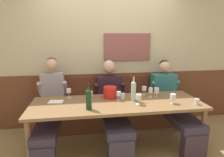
% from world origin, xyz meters
% --- Properties ---
extents(ground_plane, '(6.80, 6.80, 0.02)m').
position_xyz_m(ground_plane, '(0.00, 0.00, -0.01)').
color(ground_plane, olive).
rests_on(ground_plane, ground).
extents(room_wall_back, '(6.80, 0.12, 2.80)m').
position_xyz_m(room_wall_back, '(0.00, 1.09, 1.40)').
color(room_wall_back, '#C3B993').
rests_on(room_wall_back, ground).
extents(wood_wainscot_panel, '(6.80, 0.03, 0.99)m').
position_xyz_m(wood_wainscot_panel, '(0.00, 1.04, 0.49)').
color(wood_wainscot_panel, brown).
rests_on(wood_wainscot_panel, ground).
extents(wall_bench, '(2.78, 0.42, 0.94)m').
position_xyz_m(wall_bench, '(0.00, 0.83, 0.28)').
color(wall_bench, brown).
rests_on(wall_bench, ground).
extents(dining_table, '(2.48, 0.85, 0.74)m').
position_xyz_m(dining_table, '(0.00, 0.11, 0.67)').
color(dining_table, brown).
rests_on(dining_table, ground).
extents(person_center_right_seat, '(0.48, 1.30, 1.33)m').
position_xyz_m(person_center_right_seat, '(-1.00, 0.46, 0.64)').
color(person_center_right_seat, '#2B263A').
rests_on(person_center_right_seat, ground).
extents(person_left_seat, '(0.54, 1.31, 1.26)m').
position_xyz_m(person_left_seat, '(-0.02, 0.43, 0.61)').
color(person_left_seat, '#32303C').
rests_on(person_left_seat, ground).
extents(person_center_left_seat, '(0.54, 1.31, 1.25)m').
position_xyz_m(person_center_left_seat, '(1.01, 0.45, 0.60)').
color(person_center_left_seat, '#352834').
rests_on(person_center_left_seat, ground).
extents(ice_bucket, '(0.20, 0.20, 0.18)m').
position_xyz_m(ice_bucket, '(-0.07, 0.32, 0.83)').
color(ice_bucket, red).
rests_on(ice_bucket, dining_table).
extents(wine_bottle_amber_mid, '(0.07, 0.07, 0.36)m').
position_xyz_m(wine_bottle_amber_mid, '(0.25, 0.14, 0.90)').
color(wine_bottle_amber_mid, '#B1C4BE').
rests_on(wine_bottle_amber_mid, dining_table).
extents(wine_bottle_clear_water, '(0.08, 0.08, 0.35)m').
position_xyz_m(wine_bottle_clear_water, '(-0.42, -0.11, 0.89)').
color(wine_bottle_clear_water, '#183A1B').
rests_on(wine_bottle_clear_water, dining_table).
extents(wine_glass_right_end, '(0.08, 0.08, 0.14)m').
position_xyz_m(wine_glass_right_end, '(0.50, 0.40, 0.84)').
color(wine_glass_right_end, silver).
rests_on(wine_glass_right_end, dining_table).
extents(wine_glass_mid_left, '(0.08, 0.08, 0.15)m').
position_xyz_m(wine_glass_mid_left, '(0.28, -0.03, 0.85)').
color(wine_glass_mid_left, silver).
rests_on(wine_glass_mid_left, dining_table).
extents(wine_glass_center_rear, '(0.07, 0.07, 0.15)m').
position_xyz_m(wine_glass_center_rear, '(-0.71, 0.43, 0.85)').
color(wine_glass_center_rear, silver).
rests_on(wine_glass_center_rear, dining_table).
extents(wine_glass_center_front, '(0.08, 0.08, 0.14)m').
position_xyz_m(wine_glass_center_front, '(0.78, -0.06, 0.84)').
color(wine_glass_center_front, silver).
rests_on(wine_glass_center_front, dining_table).
extents(wine_glass_mid_right, '(0.06, 0.06, 0.14)m').
position_xyz_m(wine_glass_mid_right, '(0.04, 0.18, 0.84)').
color(wine_glass_mid_right, silver).
rests_on(wine_glass_mid_right, dining_table).
extents(wine_glass_left_end, '(0.08, 0.08, 0.13)m').
position_xyz_m(wine_glass_left_end, '(-0.38, 0.28, 0.83)').
color(wine_glass_left_end, silver).
rests_on(wine_glass_left_end, dining_table).
extents(wine_glass_by_bottle, '(0.08, 0.08, 0.14)m').
position_xyz_m(wine_glass_by_bottle, '(0.66, 0.28, 0.83)').
color(wine_glass_by_bottle, silver).
rests_on(wine_glass_by_bottle, dining_table).
extents(wine_glass_near_bucket, '(0.06, 0.06, 0.16)m').
position_xyz_m(wine_glass_near_bucket, '(0.56, 0.26, 0.85)').
color(wine_glass_near_bucket, silver).
rests_on(wine_glass_near_bucket, dining_table).
extents(water_tumbler_right, '(0.07, 0.07, 0.09)m').
position_xyz_m(water_tumbler_right, '(0.11, 0.24, 0.79)').
color(water_tumbler_right, silver).
rests_on(water_tumbler_right, dining_table).
extents(water_tumbler_center, '(0.06, 0.06, 0.08)m').
position_xyz_m(water_tumbler_center, '(1.10, -0.15, 0.78)').
color(water_tumbler_center, silver).
rests_on(water_tumbler_center, dining_table).
extents(tasting_sheet_left_guest, '(0.23, 0.18, 0.00)m').
position_xyz_m(tasting_sheet_left_guest, '(-0.89, 0.27, 0.74)').
color(tasting_sheet_left_guest, white).
rests_on(tasting_sheet_left_guest, dining_table).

